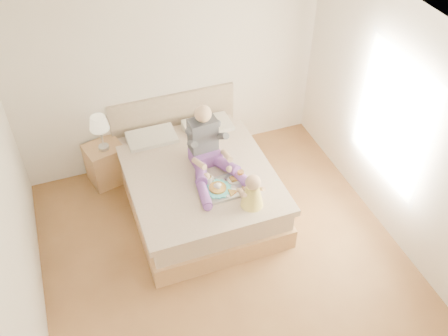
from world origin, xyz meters
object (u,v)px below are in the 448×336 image
object	(u,v)px
bed	(197,182)
baby	(252,193)
nightstand	(106,163)
adult	(209,152)
tray	(226,186)

from	to	relation	value
bed	baby	world-z (taller)	baby
bed	nightstand	distance (m)	1.28
adult	bed	bearing A→B (deg)	141.77
tray	baby	xyz separation A→B (m)	(0.18, -0.33, 0.14)
nightstand	baby	distance (m)	2.19
bed	adult	world-z (taller)	adult
adult	tray	xyz separation A→B (m)	(0.06, -0.41, -0.21)
adult	tray	distance (m)	0.46
tray	baby	bearing A→B (deg)	-63.86
nightstand	tray	xyz separation A→B (m)	(1.20, -1.30, 0.36)
adult	tray	world-z (taller)	adult
nightstand	adult	size ratio (longest dim) A/B	0.56
adult	tray	size ratio (longest dim) A/B	1.92
adult	baby	size ratio (longest dim) A/B	2.36
bed	tray	xyz separation A→B (m)	(0.20, -0.50, 0.33)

